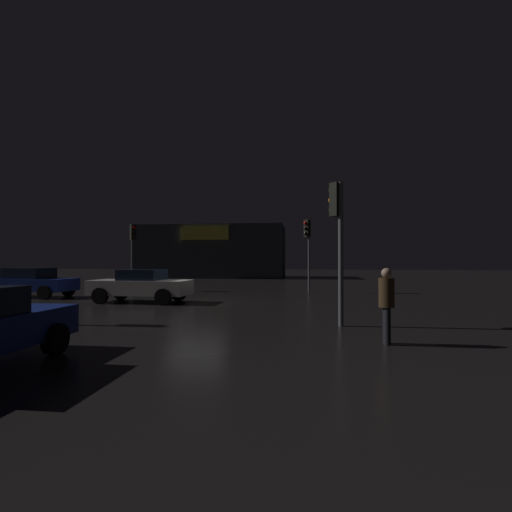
% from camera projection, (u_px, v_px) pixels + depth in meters
% --- Properties ---
extents(ground_plane, '(120.00, 120.00, 0.00)m').
position_uv_depth(ground_plane, '(196.00, 303.00, 16.51)').
color(ground_plane, black).
extents(store_building, '(15.43, 7.59, 5.59)m').
position_uv_depth(store_building, '(214.00, 252.00, 41.41)').
color(store_building, '#33383D').
rests_on(store_building, ground).
extents(traffic_signal_main, '(0.43, 0.42, 4.10)m').
position_uv_depth(traffic_signal_main, '(338.00, 224.00, 10.73)').
color(traffic_signal_main, '#595B60').
rests_on(traffic_signal_main, ground).
extents(traffic_signal_cross_left, '(0.41, 0.43, 4.21)m').
position_uv_depth(traffic_signal_cross_left, '(307.00, 238.00, 21.68)').
color(traffic_signal_cross_left, '#595B60').
rests_on(traffic_signal_cross_left, ground).
extents(traffic_signal_cross_right, '(0.42, 0.42, 4.06)m').
position_uv_depth(traffic_signal_cross_right, '(133.00, 242.00, 22.95)').
color(traffic_signal_cross_right, '#595B60').
rests_on(traffic_signal_cross_right, ground).
extents(car_near, '(4.42, 2.09, 1.46)m').
position_uv_depth(car_near, '(141.00, 285.00, 16.59)').
color(car_near, silver).
rests_on(car_near, ground).
extents(car_far, '(4.15, 2.08, 1.49)m').
position_uv_depth(car_far, '(32.00, 282.00, 18.86)').
color(car_far, navy).
rests_on(car_far, ground).
extents(pedestrian, '(0.34, 0.34, 1.70)m').
position_uv_depth(pedestrian, '(387.00, 300.00, 8.33)').
color(pedestrian, black).
rests_on(pedestrian, ground).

